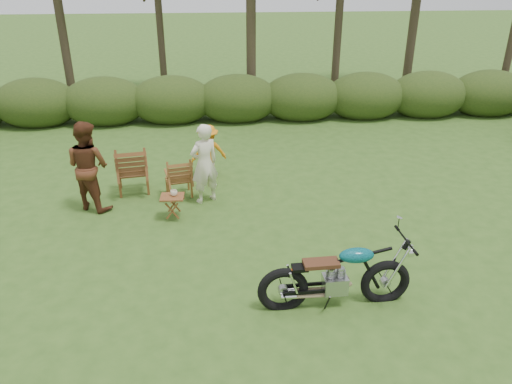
{
  "coord_description": "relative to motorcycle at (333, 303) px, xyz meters",
  "views": [
    {
      "loc": [
        -0.63,
        -6.0,
        4.67
      ],
      "look_at": [
        -0.0,
        1.83,
        0.9
      ],
      "focal_mm": 35.0,
      "sensor_mm": 36.0,
      "label": 1
    }
  ],
  "objects": [
    {
      "name": "adult_b",
      "position": [
        -4.18,
        3.45,
        0.0
      ],
      "size": [
        1.11,
        1.04,
        1.81
      ],
      "primitive_type": "imported",
      "rotation": [
        0.0,
        0.0,
        2.61
      ],
      "color": "#562C18",
      "rests_on": "ground"
    },
    {
      "name": "lawn_chair_left",
      "position": [
        -3.46,
        4.13,
        0.0
      ],
      "size": [
        0.84,
        0.84,
        1.06
      ],
      "primitive_type": null,
      "rotation": [
        0.0,
        0.0,
        3.31
      ],
      "color": "brown",
      "rests_on": "ground"
    },
    {
      "name": "adult_a",
      "position": [
        -1.91,
        3.54,
        0.0
      ],
      "size": [
        0.73,
        0.65,
        1.67
      ],
      "primitive_type": "imported",
      "rotation": [
        0.0,
        0.0,
        3.66
      ],
      "color": "beige",
      "rests_on": "ground"
    },
    {
      "name": "lawn_chair_right",
      "position": [
        -2.47,
        3.86,
        0.0
      ],
      "size": [
        0.71,
        0.71,
        0.86
      ],
      "primitive_type": null,
      "rotation": [
        0.0,
        0.0,
        3.36
      ],
      "color": "brown",
      "rests_on": "ground"
    },
    {
      "name": "child",
      "position": [
        -1.83,
        4.76,
        0.0
      ],
      "size": [
        0.9,
        0.66,
        1.25
      ],
      "primitive_type": "imported",
      "rotation": [
        0.0,
        0.0,
        3.4
      ],
      "color": "orange",
      "rests_on": "ground"
    },
    {
      "name": "motorcycle",
      "position": [
        0.0,
        0.0,
        0.0
      ],
      "size": [
        2.17,
        0.91,
        1.22
      ],
      "primitive_type": null,
      "rotation": [
        0.0,
        0.0,
        0.04
      ],
      "color": "#0C919D",
      "rests_on": "ground"
    },
    {
      "name": "side_table",
      "position": [
        -2.53,
        2.84,
        0.24
      ],
      "size": [
        0.48,
        0.41,
        0.48
      ],
      "primitive_type": null,
      "rotation": [
        0.0,
        0.0,
        -0.04
      ],
      "color": "brown",
      "rests_on": "ground"
    },
    {
      "name": "ground",
      "position": [
        -0.98,
        0.18,
        0.0
      ],
      "size": [
        80.0,
        80.0,
        0.0
      ],
      "primitive_type": "plane",
      "color": "#31501A",
      "rests_on": "ground"
    },
    {
      "name": "cup",
      "position": [
        -2.49,
        2.86,
        0.53
      ],
      "size": [
        0.17,
        0.17,
        0.11
      ],
      "primitive_type": "imported",
      "rotation": [
        0.0,
        0.0,
        -0.37
      ],
      "color": "beige",
      "rests_on": "side_table"
    }
  ]
}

